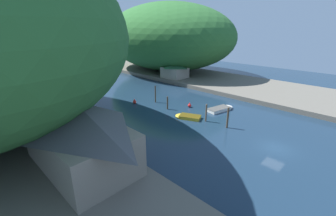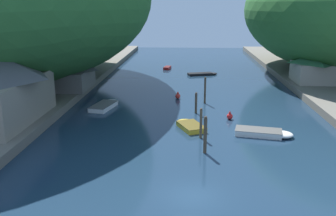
{
  "view_description": "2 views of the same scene",
  "coord_description": "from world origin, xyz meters",
  "px_view_note": "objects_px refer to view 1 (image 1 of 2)",
  "views": [
    {
      "loc": [
        -29.35,
        -8.28,
        15.57
      ],
      "look_at": [
        -2.13,
        18.4,
        1.67
      ],
      "focal_mm": 24.0,
      "sensor_mm": 36.0,
      "label": 1
    },
    {
      "loc": [
        -0.43,
        -24.05,
        13.23
      ],
      "look_at": [
        -2.64,
        15.98,
        2.08
      ],
      "focal_mm": 40.0,
      "sensor_mm": 36.0,
      "label": 2
    }
  ],
  "objects_px": {
    "waterfront_building": "(79,133)",
    "boat_small_dinghy": "(70,84)",
    "channel_buoy_far": "(135,102)",
    "person_on_quay": "(91,134)",
    "boat_far_upstream": "(106,84)",
    "right_bank_cottage": "(175,70)",
    "boat_open_rowboat": "(109,122)",
    "boat_mid_channel": "(222,109)",
    "boat_far_right_bank": "(187,117)",
    "boathouse_shed": "(47,105)",
    "channel_buoy_near": "(190,105)"
  },
  "relations": [
    {
      "from": "boat_open_rowboat",
      "to": "waterfront_building",
      "type": "bearing_deg",
      "value": -121.51
    },
    {
      "from": "right_bank_cottage",
      "to": "boat_mid_channel",
      "type": "relative_size",
      "value": 1.15
    },
    {
      "from": "boathouse_shed",
      "to": "boat_far_right_bank",
      "type": "bearing_deg",
      "value": -39.17
    },
    {
      "from": "right_bank_cottage",
      "to": "channel_buoy_near",
      "type": "xyz_separation_m",
      "value": [
        -15.15,
        -18.18,
        -2.93
      ]
    },
    {
      "from": "right_bank_cottage",
      "to": "person_on_quay",
      "type": "xyz_separation_m",
      "value": [
        -36.92,
        -18.88,
        -1.37
      ]
    },
    {
      "from": "right_bank_cottage",
      "to": "channel_buoy_far",
      "type": "xyz_separation_m",
      "value": [
        -21.61,
        -8.34,
        -2.91
      ]
    },
    {
      "from": "waterfront_building",
      "to": "boat_far_upstream",
      "type": "height_order",
      "value": "waterfront_building"
    },
    {
      "from": "boat_far_upstream",
      "to": "person_on_quay",
      "type": "relative_size",
      "value": 3.62
    },
    {
      "from": "boat_open_rowboat",
      "to": "boat_mid_channel",
      "type": "bearing_deg",
      "value": -16.15
    },
    {
      "from": "waterfront_building",
      "to": "boat_mid_channel",
      "type": "relative_size",
      "value": 2.34
    },
    {
      "from": "waterfront_building",
      "to": "channel_buoy_far",
      "type": "relative_size",
      "value": 13.1
    },
    {
      "from": "channel_buoy_near",
      "to": "channel_buoy_far",
      "type": "distance_m",
      "value": 11.78
    },
    {
      "from": "boat_open_rowboat",
      "to": "boat_far_right_bank",
      "type": "bearing_deg",
      "value": -23.63
    },
    {
      "from": "boat_open_rowboat",
      "to": "channel_buoy_far",
      "type": "distance_m",
      "value": 10.79
    },
    {
      "from": "boat_far_right_bank",
      "to": "boat_small_dinghy",
      "type": "height_order",
      "value": "boat_far_right_bank"
    },
    {
      "from": "waterfront_building",
      "to": "channel_buoy_far",
      "type": "bearing_deg",
      "value": 38.71
    },
    {
      "from": "boathouse_shed",
      "to": "boat_open_rowboat",
      "type": "relative_size",
      "value": 1.36
    },
    {
      "from": "waterfront_building",
      "to": "boat_far_upstream",
      "type": "bearing_deg",
      "value": 55.82
    },
    {
      "from": "boat_far_upstream",
      "to": "person_on_quay",
      "type": "distance_m",
      "value": 35.64
    },
    {
      "from": "right_bank_cottage",
      "to": "person_on_quay",
      "type": "bearing_deg",
      "value": -152.92
    },
    {
      "from": "boathouse_shed",
      "to": "person_on_quay",
      "type": "relative_size",
      "value": 4.99
    },
    {
      "from": "waterfront_building",
      "to": "channel_buoy_near",
      "type": "height_order",
      "value": "waterfront_building"
    },
    {
      "from": "boathouse_shed",
      "to": "boat_far_right_bank",
      "type": "height_order",
      "value": "boathouse_shed"
    },
    {
      "from": "waterfront_building",
      "to": "boat_small_dinghy",
      "type": "relative_size",
      "value": 4.15
    },
    {
      "from": "boat_mid_channel",
      "to": "boat_open_rowboat",
      "type": "bearing_deg",
      "value": -106.55
    },
    {
      "from": "waterfront_building",
      "to": "channel_buoy_far",
      "type": "xyz_separation_m",
      "value": [
        18.72,
        15.0,
        -4.43
      ]
    },
    {
      "from": "boathouse_shed",
      "to": "boat_far_upstream",
      "type": "relative_size",
      "value": 1.38
    },
    {
      "from": "boat_open_rowboat",
      "to": "person_on_quay",
      "type": "xyz_separation_m",
      "value": [
        -5.88,
        -5.32,
        1.67
      ]
    },
    {
      "from": "boathouse_shed",
      "to": "waterfront_building",
      "type": "bearing_deg",
      "value": -97.69
    },
    {
      "from": "boat_open_rowboat",
      "to": "boat_far_upstream",
      "type": "relative_size",
      "value": 1.02
    },
    {
      "from": "waterfront_building",
      "to": "boat_far_upstream",
      "type": "distance_m",
      "value": 41.46
    },
    {
      "from": "boat_far_upstream",
      "to": "boat_small_dinghy",
      "type": "bearing_deg",
      "value": -149.29
    },
    {
      "from": "boathouse_shed",
      "to": "boat_open_rowboat",
      "type": "xyz_separation_m",
      "value": [
        7.05,
        -6.82,
        -3.14
      ]
    },
    {
      "from": "boathouse_shed",
      "to": "boat_far_right_bank",
      "type": "relative_size",
      "value": 1.68
    },
    {
      "from": "channel_buoy_far",
      "to": "person_on_quay",
      "type": "bearing_deg",
      "value": -145.44
    },
    {
      "from": "boat_far_right_bank",
      "to": "boat_far_upstream",
      "type": "bearing_deg",
      "value": 61.18
    },
    {
      "from": "boathouse_shed",
      "to": "channel_buoy_near",
      "type": "bearing_deg",
      "value": -26.49
    },
    {
      "from": "boat_far_right_bank",
      "to": "boat_open_rowboat",
      "type": "height_order",
      "value": "boat_open_rowboat"
    },
    {
      "from": "boat_open_rowboat",
      "to": "person_on_quay",
      "type": "relative_size",
      "value": 3.68
    },
    {
      "from": "waterfront_building",
      "to": "boat_far_upstream",
      "type": "relative_size",
      "value": 2.36
    },
    {
      "from": "boat_open_rowboat",
      "to": "boat_mid_channel",
      "type": "height_order",
      "value": "boat_mid_channel"
    },
    {
      "from": "boat_open_rowboat",
      "to": "boat_small_dinghy",
      "type": "relative_size",
      "value": 1.79
    },
    {
      "from": "waterfront_building",
      "to": "boat_open_rowboat",
      "type": "bearing_deg",
      "value": 46.46
    },
    {
      "from": "boat_small_dinghy",
      "to": "person_on_quay",
      "type": "distance_m",
      "value": 38.52
    },
    {
      "from": "boathouse_shed",
      "to": "boat_small_dinghy",
      "type": "bearing_deg",
      "value": 60.84
    },
    {
      "from": "waterfront_building",
      "to": "person_on_quay",
      "type": "xyz_separation_m",
      "value": [
        3.41,
        4.45,
        -2.89
      ]
    },
    {
      "from": "waterfront_building",
      "to": "boat_far_right_bank",
      "type": "relative_size",
      "value": 2.87
    },
    {
      "from": "boat_far_right_bank",
      "to": "boat_mid_channel",
      "type": "distance_m",
      "value": 8.25
    },
    {
      "from": "waterfront_building",
      "to": "boat_small_dinghy",
      "type": "distance_m",
      "value": 44.07
    },
    {
      "from": "right_bank_cottage",
      "to": "boat_far_upstream",
      "type": "xyz_separation_m",
      "value": [
        -17.19,
        10.75,
        -3.13
      ]
    }
  ]
}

